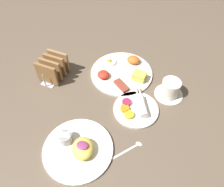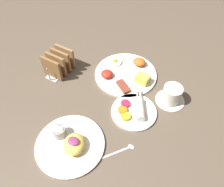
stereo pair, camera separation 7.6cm
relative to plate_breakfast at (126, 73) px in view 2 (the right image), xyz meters
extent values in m
plane|color=brown|center=(-0.06, -0.20, -0.01)|extent=(3.00, 3.00, 0.00)
cylinder|color=silver|center=(0.00, 0.00, -0.01)|extent=(0.28, 0.28, 0.01)
cube|color=#E5C64C|center=(0.08, -0.01, 0.02)|extent=(0.06, 0.05, 0.04)
ellipsoid|color=#C66023|center=(0.02, 0.08, 0.02)|extent=(0.06, 0.05, 0.03)
cylinder|color=#F4EACC|center=(-0.08, 0.04, 0.00)|extent=(0.06, 0.06, 0.01)
sphere|color=yellow|center=(-0.08, 0.04, 0.01)|extent=(0.02, 0.02, 0.02)
ellipsoid|color=red|center=(-0.07, -0.06, 0.01)|extent=(0.05, 0.05, 0.03)
cube|color=brown|center=(0.03, -0.08, 0.01)|extent=(0.08, 0.07, 0.01)
cylinder|color=silver|center=(0.12, -0.17, -0.01)|extent=(0.18, 0.18, 0.01)
cylinder|color=#99234C|center=(0.08, -0.16, 0.01)|extent=(0.04, 0.04, 0.01)
cylinder|color=orange|center=(0.09, -0.19, 0.01)|extent=(0.04, 0.04, 0.01)
cylinder|color=gold|center=(0.11, -0.22, 0.01)|extent=(0.04, 0.04, 0.01)
cylinder|color=white|center=(0.14, -0.16, 0.02)|extent=(0.08, 0.10, 0.03)
cube|color=silver|center=(0.10, -0.10, 0.02)|extent=(0.03, 0.05, 0.00)
cube|color=silver|center=(0.11, -0.09, 0.02)|extent=(0.03, 0.05, 0.00)
cylinder|color=silver|center=(-0.01, -0.41, -0.01)|extent=(0.25, 0.25, 0.01)
ellipsoid|color=#EAC651|center=(0.02, -0.41, 0.02)|extent=(0.11, 0.11, 0.04)
ellipsoid|color=#8C3366|center=(0.02, -0.41, 0.04)|extent=(0.04, 0.03, 0.01)
cylinder|color=#99999E|center=(-0.06, -0.40, 0.02)|extent=(0.05, 0.05, 0.04)
cylinder|color=white|center=(-0.06, -0.40, 0.04)|extent=(0.04, 0.04, 0.01)
cube|color=#B7B7BC|center=(-0.28, -0.13, -0.01)|extent=(0.06, 0.15, 0.01)
cube|color=brown|center=(-0.28, -0.18, 0.04)|extent=(0.10, 0.01, 0.10)
cube|color=olive|center=(-0.28, -0.15, 0.04)|extent=(0.10, 0.01, 0.10)
cube|color=olive|center=(-0.28, -0.11, 0.04)|extent=(0.10, 0.01, 0.10)
cube|color=olive|center=(-0.28, -0.08, 0.04)|extent=(0.10, 0.01, 0.10)
cylinder|color=#B7B7BC|center=(-0.28, -0.20, 0.03)|extent=(0.01, 0.01, 0.07)
cylinder|color=#B7B7BC|center=(-0.28, -0.06, 0.03)|extent=(0.01, 0.01, 0.07)
cylinder|color=silver|center=(0.23, -0.04, -0.01)|extent=(0.12, 0.12, 0.01)
cylinder|color=silver|center=(0.23, -0.04, 0.03)|extent=(0.08, 0.08, 0.07)
cylinder|color=#381E0F|center=(0.23, -0.04, 0.06)|extent=(0.06, 0.06, 0.01)
cube|color=silver|center=(0.14, -0.36, -0.01)|extent=(0.07, 0.09, 0.00)
ellipsoid|color=silver|center=(0.18, -0.31, -0.01)|extent=(0.02, 0.02, 0.01)
camera|label=1|loc=(0.23, -0.68, 0.71)|focal=35.00mm
camera|label=2|loc=(0.30, -0.65, 0.71)|focal=35.00mm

